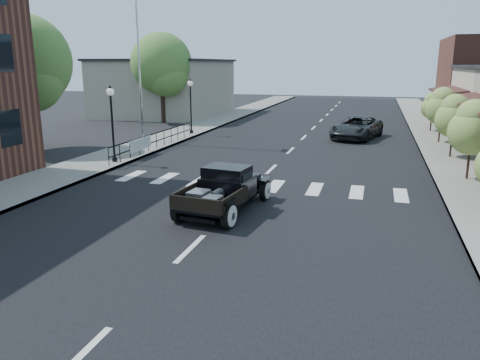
# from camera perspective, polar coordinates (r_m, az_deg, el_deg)

# --- Properties ---
(ground) EXTENTS (120.00, 120.00, 0.00)m
(ground) POSITION_cam_1_polar(r_m,az_deg,el_deg) (15.26, -1.83, -4.30)
(ground) COLOR black
(ground) RESTS_ON ground
(road) EXTENTS (14.00, 80.00, 0.02)m
(road) POSITION_cam_1_polar(r_m,az_deg,el_deg) (29.51, 7.19, 4.57)
(road) COLOR black
(road) RESTS_ON ground
(road_markings) EXTENTS (12.00, 60.00, 0.06)m
(road_markings) POSITION_cam_1_polar(r_m,az_deg,el_deg) (24.67, 5.34, 2.74)
(road_markings) COLOR silver
(road_markings) RESTS_ON ground
(sidewalk_left) EXTENTS (3.00, 80.00, 0.15)m
(sidewalk_left) POSITION_cam_1_polar(r_m,az_deg,el_deg) (31.92, -8.11, 5.37)
(sidewalk_left) COLOR gray
(sidewalk_left) RESTS_ON ground
(sidewalk_right) EXTENTS (3.00, 80.00, 0.15)m
(sidewalk_right) POSITION_cam_1_polar(r_m,az_deg,el_deg) (29.43, 23.78, 3.59)
(sidewalk_right) COLOR gray
(sidewalk_right) RESTS_ON ground
(low_building_left) EXTENTS (10.00, 12.00, 5.00)m
(low_building_left) POSITION_cam_1_polar(r_m,az_deg,el_deg) (46.16, -9.03, 10.99)
(low_building_left) COLOR #A09786
(low_building_left) RESTS_ON ground
(railing) EXTENTS (0.08, 10.00, 1.00)m
(railing) POSITION_cam_1_polar(r_m,az_deg,el_deg) (26.86, -10.16, 4.92)
(railing) COLOR black
(railing) RESTS_ON sidewalk_left
(banner) EXTENTS (0.04, 2.20, 0.60)m
(banner) POSITION_cam_1_polar(r_m,az_deg,el_deg) (25.10, -11.98, 3.74)
(banner) COLOR silver
(banner) RESTS_ON sidewalk_left
(lamp_post_b) EXTENTS (0.36, 0.36, 3.65)m
(lamp_post_b) POSITION_cam_1_polar(r_m,az_deg,el_deg) (23.35, -15.30, 6.59)
(lamp_post_b) COLOR black
(lamp_post_b) RESTS_ON sidewalk_left
(lamp_post_c) EXTENTS (0.36, 0.36, 3.65)m
(lamp_post_c) POSITION_cam_1_polar(r_m,az_deg,el_deg) (32.26, -6.02, 8.92)
(lamp_post_c) COLOR black
(lamp_post_c) RESTS_ON sidewalk_left
(flagpole) EXTENTS (0.12, 0.12, 12.07)m
(flagpole) POSITION_cam_1_polar(r_m,az_deg,el_deg) (29.22, -12.34, 16.43)
(flagpole) COLOR silver
(flagpole) RESTS_ON sidewalk_left
(big_tree_near) EXTENTS (5.08, 5.08, 7.46)m
(big_tree_near) POSITION_cam_1_polar(r_m,az_deg,el_deg) (28.59, -24.63, 10.63)
(big_tree_near) COLOR #4C7632
(big_tree_near) RESTS_ON ground
(big_tree_far) EXTENTS (4.96, 4.96, 7.29)m
(big_tree_far) POSITION_cam_1_polar(r_m,az_deg,el_deg) (39.62, -9.48, 12.16)
(big_tree_far) COLOR #4C7632
(big_tree_far) RESTS_ON ground
(small_tree_b) EXTENTS (1.89, 1.89, 3.15)m
(small_tree_b) POSITION_cam_1_polar(r_m,az_deg,el_deg) (21.30, 26.32, 4.27)
(small_tree_b) COLOR olive
(small_tree_b) RESTS_ON sidewalk_right
(small_tree_c) EXTENTS (1.84, 1.84, 3.07)m
(small_tree_c) POSITION_cam_1_polar(r_m,az_deg,el_deg) (26.12, 24.53, 5.91)
(small_tree_c) COLOR olive
(small_tree_c) RESTS_ON sidewalk_right
(small_tree_d) EXTENTS (1.90, 1.90, 3.17)m
(small_tree_d) POSITION_cam_1_polar(r_m,az_deg,el_deg) (30.94, 23.31, 7.21)
(small_tree_d) COLOR olive
(small_tree_d) RESTS_ON sidewalk_right
(small_tree_e) EXTENTS (1.57, 1.57, 2.62)m
(small_tree_e) POSITION_cam_1_polar(r_m,az_deg,el_deg) (35.91, 22.36, 7.64)
(small_tree_e) COLOR olive
(small_tree_e) RESTS_ON sidewalk_right
(hotrod_pickup) EXTENTS (2.57, 4.63, 1.53)m
(hotrod_pickup) POSITION_cam_1_polar(r_m,az_deg,el_deg) (15.45, -1.89, -1.11)
(hotrod_pickup) COLOR black
(hotrod_pickup) RESTS_ON ground
(second_car) EXTENTS (3.58, 5.56, 1.43)m
(second_car) POSITION_cam_1_polar(r_m,az_deg,el_deg) (31.66, 14.04, 6.19)
(second_car) COLOR black
(second_car) RESTS_ON ground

